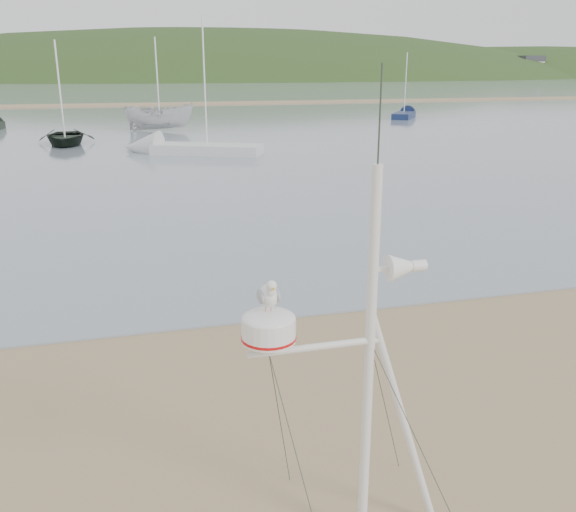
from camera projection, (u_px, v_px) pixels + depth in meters
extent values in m
plane|color=#8D7351|center=(113.00, 486.00, 6.73)|extent=(560.00, 560.00, 0.00)
cube|color=gray|center=(117.00, 88.00, 128.42)|extent=(560.00, 256.00, 0.04)
cube|color=#8D7351|center=(117.00, 105.00, 71.24)|extent=(560.00, 7.00, 0.07)
ellipsoid|color=#213716|center=(227.00, 136.00, 239.83)|extent=(400.00, 180.00, 80.00)
ellipsoid|color=#213716|center=(536.00, 112.00, 272.44)|extent=(300.00, 135.00, 56.00)
cube|color=silver|center=(82.00, 67.00, 183.76)|extent=(8.40, 6.30, 8.00)
cube|color=silver|center=(169.00, 67.00, 190.18)|extent=(8.40, 6.30, 8.00)
cube|color=silver|center=(251.00, 67.00, 196.61)|extent=(8.40, 6.30, 8.00)
cube|color=silver|center=(327.00, 67.00, 203.03)|extent=(8.40, 6.30, 8.00)
cube|color=silver|center=(399.00, 67.00, 209.45)|extent=(8.40, 6.30, 8.00)
cube|color=silver|center=(466.00, 67.00, 215.87)|extent=(8.40, 6.30, 8.00)
cube|color=silver|center=(530.00, 67.00, 222.30)|extent=(8.40, 6.30, 8.00)
cylinder|color=silver|center=(369.00, 369.00, 5.47)|extent=(0.09, 0.09, 3.68)
cylinder|color=silver|center=(405.00, 425.00, 5.76)|extent=(0.85, 0.07, 2.42)
cylinder|color=silver|center=(315.00, 347.00, 5.27)|extent=(1.20, 0.06, 0.06)
cylinder|color=#2D382D|center=(380.00, 118.00, 4.81)|extent=(0.01, 0.01, 0.83)
cube|color=silver|center=(269.00, 345.00, 5.14)|extent=(0.15, 0.15, 0.08)
cylinder|color=white|center=(269.00, 330.00, 5.10)|extent=(0.46, 0.46, 0.20)
cylinder|color=red|center=(269.00, 337.00, 5.12)|extent=(0.47, 0.47, 0.02)
ellipsoid|color=white|center=(268.00, 319.00, 5.07)|extent=(0.46, 0.46, 0.13)
cone|color=white|center=(401.00, 267.00, 5.26)|extent=(0.24, 0.24, 0.24)
cylinder|color=white|center=(418.00, 266.00, 5.30)|extent=(0.13, 0.10, 0.10)
cube|color=silver|center=(383.00, 269.00, 5.22)|extent=(0.18, 0.04, 0.04)
cylinder|color=tan|center=(266.00, 308.00, 5.04)|extent=(0.01, 0.01, 0.06)
cylinder|color=tan|center=(271.00, 308.00, 5.05)|extent=(0.01, 0.01, 0.06)
ellipsoid|color=white|center=(268.00, 296.00, 5.01)|extent=(0.16, 0.25, 0.18)
ellipsoid|color=#9C9EA4|center=(260.00, 297.00, 4.98)|extent=(0.05, 0.20, 0.12)
ellipsoid|color=#9C9EA4|center=(277.00, 295.00, 5.02)|extent=(0.05, 0.20, 0.12)
cone|color=white|center=(265.00, 293.00, 5.13)|extent=(0.08, 0.07, 0.08)
ellipsoid|color=white|center=(271.00, 291.00, 4.90)|extent=(0.07, 0.07, 0.11)
sphere|color=white|center=(271.00, 286.00, 4.86)|extent=(0.09, 0.09, 0.09)
cone|color=gold|center=(273.00, 288.00, 4.82)|extent=(0.02, 0.05, 0.02)
imported|color=black|center=(62.00, 106.00, 34.83)|extent=(3.19, 0.96, 4.45)
imported|color=silver|center=(158.00, 95.00, 42.50)|extent=(2.26, 2.22, 4.92)
cube|color=#142148|center=(404.00, 115.00, 53.61)|extent=(3.76, 4.59, 0.50)
cone|color=#142148|center=(409.00, 113.00, 56.24)|extent=(2.10, 2.14, 1.46)
cylinder|color=silver|center=(406.00, 83.00, 52.79)|extent=(0.08, 0.08, 5.01)
cube|color=silver|center=(207.00, 149.00, 31.75)|extent=(5.90, 4.07, 0.50)
cone|color=silver|center=(142.00, 148.00, 32.37)|extent=(2.57, 2.49, 1.81)
cylinder|color=silver|center=(205.00, 82.00, 30.75)|extent=(0.08, 0.08, 6.24)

